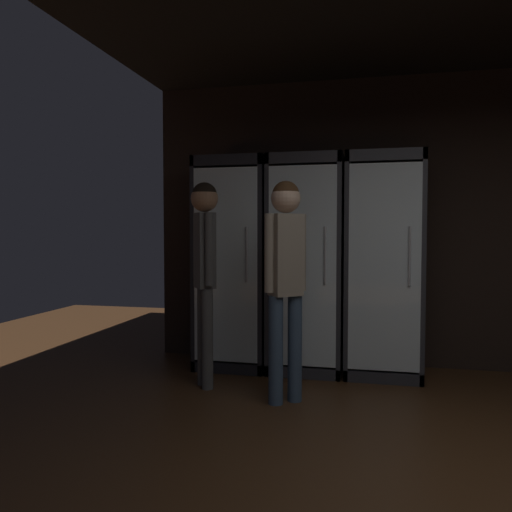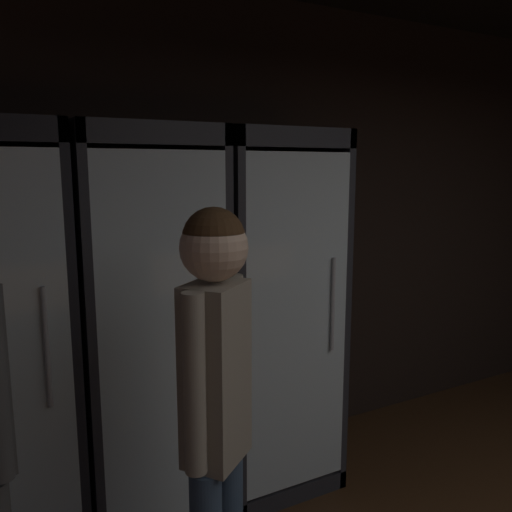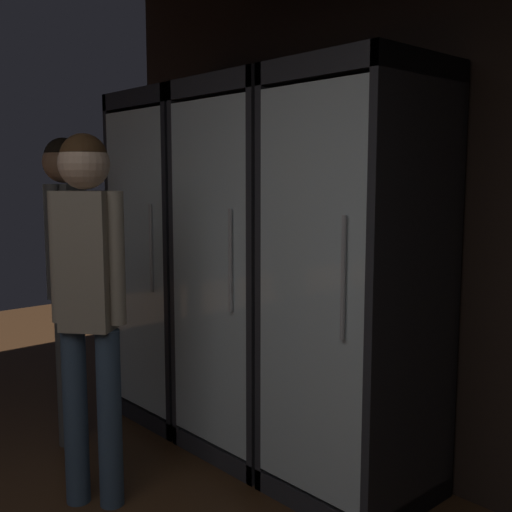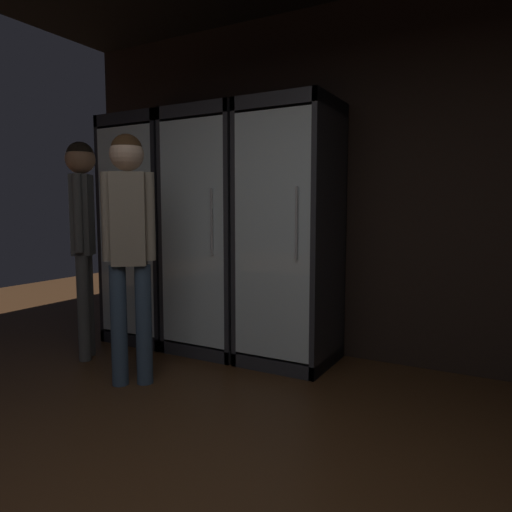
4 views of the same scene
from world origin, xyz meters
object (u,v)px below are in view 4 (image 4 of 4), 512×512
(shopper_near, at_px, (129,231))
(cooler_far_left, at_px, (154,232))
(shopper_far, at_px, (82,218))
(cooler_center, at_px, (293,237))
(cooler_left, at_px, (218,234))

(shopper_near, bearing_deg, cooler_far_left, 123.35)
(shopper_far, bearing_deg, cooler_far_left, 85.22)
(shopper_near, xyz_separation_m, shopper_far, (-0.73, 0.24, 0.08))
(shopper_near, relative_size, shopper_far, 0.98)
(cooler_far_left, xyz_separation_m, shopper_near, (0.66, -1.01, 0.06))
(cooler_center, distance_m, shopper_near, 1.25)
(cooler_far_left, bearing_deg, cooler_center, -0.06)
(cooler_center, xyz_separation_m, shopper_near, (-0.74, -1.01, 0.07))
(cooler_left, bearing_deg, shopper_far, -135.11)
(cooler_left, bearing_deg, shopper_near, -92.20)
(cooler_left, height_order, shopper_far, cooler_left)
(cooler_center, height_order, shopper_near, cooler_center)
(cooler_left, distance_m, cooler_center, 0.70)
(cooler_far_left, relative_size, cooler_left, 1.00)
(cooler_left, relative_size, cooler_center, 1.00)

